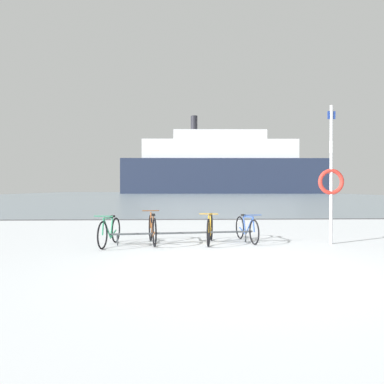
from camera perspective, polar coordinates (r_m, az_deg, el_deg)
ground at (r=60.22m, az=-1.33°, el=-0.75°), size 80.00×132.00×0.08m
bike_rack at (r=9.32m, az=-1.38°, el=-6.61°), size 3.71×0.53×0.31m
bicycle_0 at (r=9.20m, az=-13.02°, el=-6.16°), size 0.46×1.68×0.79m
bicycle_1 at (r=9.33m, az=-6.34°, el=-5.90°), size 0.47×1.70×0.84m
bicycle_2 at (r=9.35m, az=2.88°, el=-5.97°), size 0.46×1.74×0.81m
bicycle_3 at (r=9.78m, az=8.71°, el=-5.80°), size 0.47×1.71×0.76m
rescue_post at (r=9.87m, az=21.31°, el=2.18°), size 0.67×0.10×3.57m
ferry_ship at (r=92.99m, az=4.91°, el=3.91°), size 52.39×11.21×20.03m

